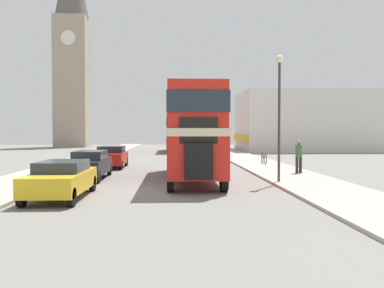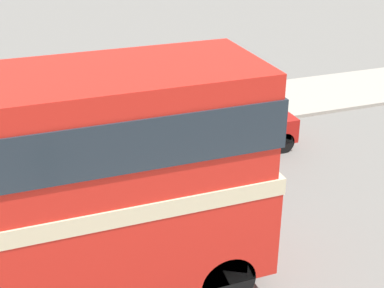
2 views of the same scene
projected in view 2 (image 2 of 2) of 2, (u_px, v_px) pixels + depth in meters
name	position (u px, v px, depth m)	size (l,w,h in m)	color
car_parked_far	(224.00, 126.00, 15.91)	(1.83, 4.14, 1.46)	red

